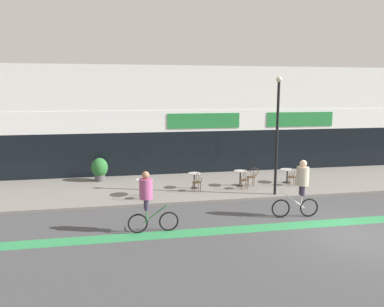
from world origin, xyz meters
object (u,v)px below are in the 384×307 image
Objects in this scene: cafe_chair_1_near at (197,181)px; cyclist_1 at (148,197)px; bistro_table_1 at (194,178)px; cafe_chair_2_near at (244,179)px; cafe_chair_3_near at (292,176)px; bistro_table_2 at (240,175)px; planter_pot at (100,169)px; bistro_table_3 at (287,173)px; cafe_chair_2_side at (252,175)px; cafe_chair_0_near at (145,188)px; bistro_table_0 at (144,184)px; cyclist_0 at (301,184)px; lamp_post at (277,128)px.

cafe_chair_1_near is 0.42× the size of cyclist_1.
cyclist_1 reaches higher than bistro_table_1.
cafe_chair_3_near is at bearing -82.93° from cafe_chair_2_near.
bistro_table_2 is at bearing 88.70° from cafe_chair_3_near.
planter_pot is at bearing 81.32° from cafe_chair_3_near.
cafe_chair_2_side reaches higher than bistro_table_3.
cafe_chair_3_near is 0.74× the size of planter_pot.
cafe_chair_0_near is (-4.77, -1.46, -0.03)m from bistro_table_2.
cyclist_1 is at bearing 142.70° from cafe_chair_1_near.
cafe_chair_3_near is at bearing -16.75° from planter_pot.
cyclist_0 is (5.68, -3.67, 0.63)m from bistro_table_0.
cafe_chair_1_near is at bearing 18.76° from cafe_chair_2_side.
lamp_post reaches higher than cafe_chair_2_near.
cafe_chair_3_near is at bearing -5.06° from bistro_table_1.
cafe_chair_1_near is (-2.30, -0.62, -0.03)m from bistro_table_2.
cafe_chair_0_near is 1.00× the size of cafe_chair_2_side.
bistro_table_3 is 9.72m from planter_pot.
cafe_chair_3_near is (2.57, 0.20, 0.00)m from cafe_chair_2_near.
lamp_post is at bearing -8.61° from bistro_table_0.
lamp_post is 7.11m from cyclist_1.
bistro_table_1 is 2.39m from cafe_chair_2_near.
cafe_chair_0_near is (-7.35, -1.66, 0.01)m from bistro_table_3.
bistro_table_0 is at bearing -171.95° from bistro_table_3.
bistro_table_0 is 0.15× the size of lamp_post.
cafe_chair_0_near is at bearing 22.11° from cafe_chair_2_side.
cafe_chair_2_side is at bearing -80.89° from cyclist_0.
cafe_chair_0_near is at bearing 106.13° from cafe_chair_3_near.
cyclist_0 is 5.84m from cyclist_1.
lamp_post reaches higher than bistro_table_0.
lamp_post reaches higher than bistro_table_1.
bistro_table_1 is 0.83× the size of cafe_chair_2_side.
lamp_post is at bearing -26.95° from bistro_table_1.
planter_pot is (-6.89, 2.42, 0.10)m from bistro_table_2.
bistro_table_0 is 5.46m from cafe_chair_2_side.
planter_pot reaches higher than cafe_chair_0_near.
bistro_table_0 is at bearing 95.13° from cafe_chair_2_near.
bistro_table_3 is 0.14× the size of lamp_post.
bistro_table_2 is at bearing -175.54° from bistro_table_3.
cafe_chair_3_near reaches higher than bistro_table_0.
cafe_chair_1_near is 2.30m from cafe_chair_2_near.
cyclist_1 is (-0.13, -3.56, 0.61)m from cafe_chair_0_near.
cyclist_1 is at bearing -134.28° from bistro_table_2.
planter_pot is (-9.46, 2.22, 0.15)m from bistro_table_3.
bistro_table_2 is 2.38m from cafe_chair_1_near.
lamp_post is (0.47, -1.72, 2.53)m from cafe_chair_2_side.
cafe_chair_2_near is 2.97m from lamp_post.
bistro_table_0 is 0.87× the size of cafe_chair_1_near.
bistro_table_3 is 4.95m from cafe_chair_1_near.
cyclist_1 is (1.98, -7.45, 0.48)m from planter_pot.
bistro_table_2 is (2.31, -0.01, 0.02)m from bistro_table_1.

